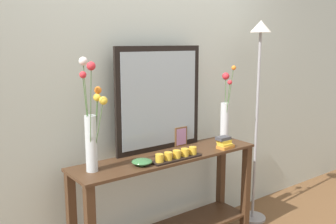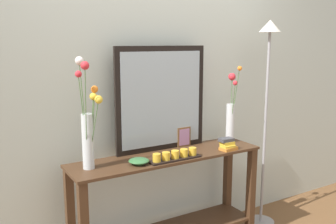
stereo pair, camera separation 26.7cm
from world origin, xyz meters
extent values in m
cube|color=beige|center=(0.00, 0.30, 1.35)|extent=(6.40, 0.08, 2.70)
cube|color=#472D1C|center=(0.00, 0.00, 0.78)|extent=(1.47, 0.37, 0.02)
cube|color=#472D1C|center=(0.70, -0.15, 0.39)|extent=(0.06, 0.06, 0.77)
cube|color=#472D1C|center=(-0.70, 0.15, 0.39)|extent=(0.06, 0.06, 0.77)
cube|color=#472D1C|center=(0.70, 0.15, 0.39)|extent=(0.06, 0.06, 0.77)
cube|color=black|center=(0.03, 0.15, 1.19)|extent=(0.75, 0.03, 0.79)
cube|color=#9EADB7|center=(0.03, 0.14, 1.19)|extent=(0.67, 0.00, 0.71)
cylinder|color=silver|center=(-0.59, 0.02, 0.97)|extent=(0.08, 0.08, 0.36)
cylinder|color=#4C753D|center=(-0.62, 0.00, 1.11)|extent=(0.07, 0.05, 0.60)
sphere|color=red|center=(-0.65, -0.03, 1.42)|extent=(0.04, 0.04, 0.04)
cylinder|color=#4C753D|center=(-0.61, 0.01, 1.15)|extent=(0.05, 0.02, 0.68)
sphere|color=silver|center=(-0.63, 0.00, 1.49)|extent=(0.05, 0.05, 0.05)
cylinder|color=#4C753D|center=(-0.57, -0.02, 1.03)|extent=(0.06, 0.09, 0.44)
sphere|color=yellow|center=(-0.54, -0.07, 1.26)|extent=(0.05, 0.05, 0.05)
cylinder|color=#4C753D|center=(-0.62, -0.05, 1.14)|extent=(0.04, 0.15, 0.66)
sphere|color=red|center=(-0.64, -0.12, 1.47)|extent=(0.05, 0.05, 0.05)
cylinder|color=#4C753D|center=(-0.56, 0.01, 1.06)|extent=(0.04, 0.01, 0.50)
sphere|color=orange|center=(-0.54, 0.01, 1.31)|extent=(0.05, 0.05, 0.05)
cylinder|color=#4C753D|center=(-0.57, 0.00, 1.04)|extent=(0.04, 0.04, 0.46)
sphere|color=yellow|center=(-0.56, -0.01, 1.27)|extent=(0.05, 0.05, 0.05)
cylinder|color=silver|center=(0.63, 0.06, 0.95)|extent=(0.07, 0.07, 0.32)
cylinder|color=#4C753D|center=(0.62, 0.02, 1.05)|extent=(0.02, 0.06, 0.48)
sphere|color=red|center=(0.61, -0.01, 1.29)|extent=(0.04, 0.04, 0.04)
cylinder|color=#4C753D|center=(0.64, 0.03, 1.11)|extent=(0.05, 0.06, 0.59)
sphere|color=orange|center=(0.66, 0.00, 1.40)|extent=(0.04, 0.04, 0.04)
cylinder|color=#4C753D|center=(0.64, 0.06, 1.07)|extent=(0.01, 0.02, 0.52)
sphere|color=red|center=(0.65, 0.07, 1.33)|extent=(0.06, 0.06, 0.06)
cube|color=black|center=(-0.01, -0.12, 0.80)|extent=(0.39, 0.09, 0.01)
cylinder|color=gold|center=(-0.16, -0.12, 0.83)|extent=(0.06, 0.06, 0.05)
cylinder|color=gold|center=(-0.09, -0.12, 0.83)|extent=(0.06, 0.06, 0.05)
cylinder|color=gold|center=(-0.01, -0.12, 0.83)|extent=(0.06, 0.06, 0.05)
cylinder|color=gold|center=(0.06, -0.12, 0.83)|extent=(0.06, 0.06, 0.05)
cylinder|color=gold|center=(0.13, -0.12, 0.83)|extent=(0.06, 0.06, 0.05)
cube|color=brown|center=(0.23, 0.13, 0.87)|extent=(0.12, 0.01, 0.15)
cube|color=#B07BA9|center=(0.23, 0.13, 0.87)|extent=(0.09, 0.00, 0.13)
cylinder|color=#38703D|center=(-0.28, -0.08, 0.80)|extent=(0.06, 0.06, 0.01)
ellipsoid|color=#38703D|center=(-0.28, -0.08, 0.82)|extent=(0.14, 0.14, 0.03)
cube|color=orange|center=(0.47, -0.12, 0.80)|extent=(0.14, 0.10, 0.02)
cube|color=gold|center=(0.46, -0.12, 0.82)|extent=(0.10, 0.08, 0.02)
cube|color=gold|center=(0.46, -0.11, 0.85)|extent=(0.10, 0.08, 0.03)
cube|color=#424247|center=(0.45, -0.11, 0.87)|extent=(0.11, 0.07, 0.03)
cylinder|color=#9E9EA3|center=(0.98, 0.01, 0.01)|extent=(0.24, 0.24, 0.02)
cylinder|color=#9E9EA3|center=(0.98, 0.01, 0.85)|extent=(0.02, 0.02, 1.66)
cone|color=beige|center=(0.98, 0.01, 1.73)|extent=(0.18, 0.18, 0.10)
camera|label=1|loc=(-1.57, -2.10, 1.61)|focal=39.98mm
camera|label=2|loc=(-1.35, -2.25, 1.61)|focal=39.98mm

